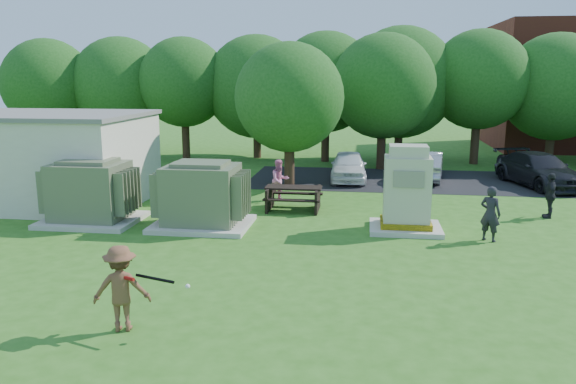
# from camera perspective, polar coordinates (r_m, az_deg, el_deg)

# --- Properties ---
(ground) EXTENTS (120.00, 120.00, 0.00)m
(ground) POSITION_cam_1_polar(r_m,az_deg,el_deg) (13.18, -2.46, -9.09)
(ground) COLOR #2D6619
(ground) RESTS_ON ground
(service_building) EXTENTS (10.00, 5.00, 3.20)m
(service_building) POSITION_cam_1_polar(r_m,az_deg,el_deg) (23.47, -26.54, 2.97)
(service_building) COLOR beige
(service_building) RESTS_ON ground
(service_building_roof) EXTENTS (10.20, 5.20, 0.15)m
(service_building_roof) POSITION_cam_1_polar(r_m,az_deg,el_deg) (23.31, -26.92, 7.04)
(service_building_roof) COLOR slate
(service_building_roof) RESTS_ON service_building
(parking_strip) EXTENTS (20.00, 6.00, 0.01)m
(parking_strip) POSITION_cam_1_polar(r_m,az_deg,el_deg) (26.46, 18.19, 0.99)
(parking_strip) COLOR #232326
(parking_strip) RESTS_ON ground
(transformer_left) EXTENTS (3.00, 2.40, 2.07)m
(transformer_left) POSITION_cam_1_polar(r_m,az_deg,el_deg) (19.15, -19.42, -0.11)
(transformer_left) COLOR beige
(transformer_left) RESTS_ON ground
(transformer_right) EXTENTS (3.00, 2.40, 2.07)m
(transformer_right) POSITION_cam_1_polar(r_m,az_deg,el_deg) (17.76, -8.75, -0.46)
(transformer_right) COLOR beige
(transformer_right) RESTS_ON ground
(generator_cabinet) EXTENTS (2.17, 1.77, 2.64)m
(generator_cabinet) POSITION_cam_1_polar(r_m,az_deg,el_deg) (17.45, 11.96, -0.17)
(generator_cabinet) COLOR beige
(generator_cabinet) RESTS_ON ground
(picnic_table) EXTENTS (1.97, 1.48, 0.84)m
(picnic_table) POSITION_cam_1_polar(r_m,az_deg,el_deg) (19.81, 0.57, -0.35)
(picnic_table) COLOR black
(picnic_table) RESTS_ON ground
(batter) EXTENTS (1.18, 0.85, 1.64)m
(batter) POSITION_cam_1_polar(r_m,az_deg,el_deg) (11.01, -16.59, -9.35)
(batter) COLOR brown
(batter) RESTS_ON ground
(person_by_generator) EXTENTS (0.70, 0.64, 1.61)m
(person_by_generator) POSITION_cam_1_polar(r_m,az_deg,el_deg) (17.07, 19.86, -2.09)
(person_by_generator) COLOR black
(person_by_generator) RESTS_ON ground
(person_at_picnic) EXTENTS (0.97, 0.94, 1.58)m
(person_at_picnic) POSITION_cam_1_polar(r_m,az_deg,el_deg) (21.26, -0.85, 1.21)
(person_at_picnic) COLOR pink
(person_at_picnic) RESTS_ON ground
(person_walking_right) EXTENTS (0.51, 0.94, 1.53)m
(person_walking_right) POSITION_cam_1_polar(r_m,az_deg,el_deg) (20.63, 25.07, -0.32)
(person_walking_right) COLOR black
(person_walking_right) RESTS_ON ground
(car_white) EXTENTS (1.68, 3.92, 1.32)m
(car_white) POSITION_cam_1_polar(r_m,az_deg,el_deg) (25.57, 6.17, 2.65)
(car_white) COLOR white
(car_white) RESTS_ON ground
(car_silver_a) EXTENTS (1.96, 4.14, 1.31)m
(car_silver_a) POSITION_cam_1_polar(r_m,az_deg,el_deg) (26.32, 13.87, 2.63)
(car_silver_a) COLOR #9E9EA2
(car_silver_a) RESTS_ON ground
(car_dark) EXTENTS (3.31, 5.23, 1.41)m
(car_dark) POSITION_cam_1_polar(r_m,az_deg,el_deg) (26.42, 24.14, 2.08)
(car_dark) COLOR black
(car_dark) RESTS_ON ground
(batting_equipment) EXTENTS (1.22, 0.32, 0.21)m
(batting_equipment) POSITION_cam_1_polar(r_m,az_deg,el_deg) (10.58, -13.37, -8.68)
(batting_equipment) COLOR black
(batting_equipment) RESTS_ON ground
(tree_row) EXTENTS (41.30, 13.30, 7.30)m
(tree_row) POSITION_cam_1_polar(r_m,az_deg,el_deg) (30.62, 7.17, 10.70)
(tree_row) COLOR #47301E
(tree_row) RESTS_ON ground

